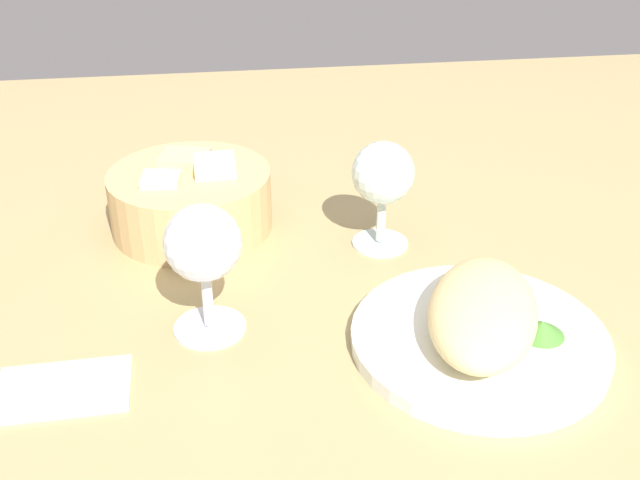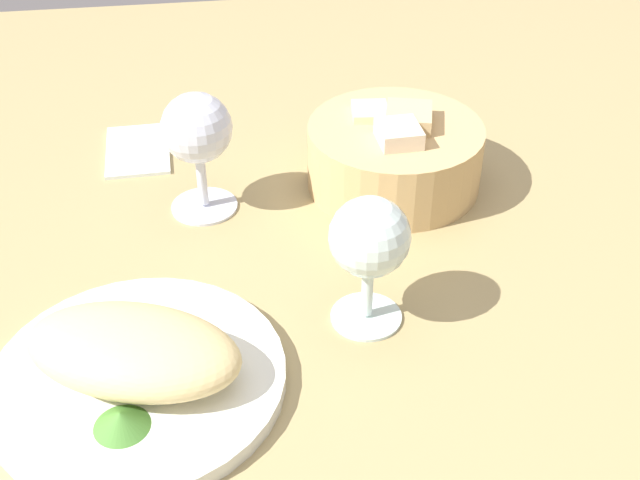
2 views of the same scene
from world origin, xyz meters
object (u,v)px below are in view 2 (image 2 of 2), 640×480
at_px(wine_glass_near, 369,244).
at_px(folded_napkin, 138,149).
at_px(plate, 138,379).
at_px(wine_glass_far, 197,135).
at_px(bread_basket, 394,154).

relative_size(wine_glass_near, folded_napkin, 1.10).
bearing_deg(folded_napkin, plate, -179.93).
distance_m(wine_glass_near, wine_glass_far, 0.23).
xyz_separation_m(plate, bread_basket, (0.26, 0.26, 0.03)).
bearing_deg(folded_napkin, wine_glass_near, -148.68).
relative_size(plate, folded_napkin, 2.11).
height_order(plate, folded_napkin, plate).
height_order(wine_glass_near, folded_napkin, wine_glass_near).
xyz_separation_m(wine_glass_far, folded_napkin, (-0.07, 0.12, -0.08)).
height_order(plate, bread_basket, bread_basket).
xyz_separation_m(plate, wine_glass_near, (0.19, 0.05, 0.07)).
distance_m(wine_glass_near, folded_napkin, 0.38).
bearing_deg(wine_glass_near, wine_glass_far, 125.09).
bearing_deg(wine_glass_near, bread_basket, 71.72).
xyz_separation_m(bread_basket, folded_napkin, (-0.27, 0.11, -0.03)).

